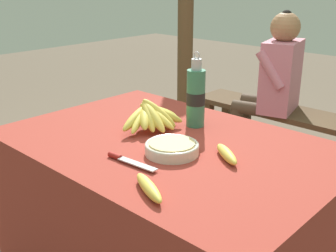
% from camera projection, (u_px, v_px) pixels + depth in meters
% --- Properties ---
extents(market_counter, '(1.33, 0.91, 0.68)m').
position_uv_depth(market_counter, '(168.00, 216.00, 1.79)').
color(market_counter, maroon).
rests_on(market_counter, ground_plane).
extents(banana_bunch_ripe, '(0.20, 0.32, 0.14)m').
position_uv_depth(banana_bunch_ripe, '(151.00, 115.00, 1.78)').
color(banana_bunch_ripe, '#4C381E').
rests_on(banana_bunch_ripe, market_counter).
extents(serving_bowl, '(0.20, 0.20, 0.04)m').
position_uv_depth(serving_bowl, '(172.00, 147.00, 1.55)').
color(serving_bowl, silver).
rests_on(serving_bowl, market_counter).
extents(water_bottle, '(0.08, 0.08, 0.33)m').
position_uv_depth(water_bottle, '(196.00, 97.00, 1.80)').
color(water_bottle, '#337556').
rests_on(water_bottle, market_counter).
extents(loose_banana_front, '(0.19, 0.12, 0.04)m').
position_uv_depth(loose_banana_front, '(149.00, 188.00, 1.27)').
color(loose_banana_front, '#E0C64C').
rests_on(loose_banana_front, market_counter).
extents(loose_banana_side, '(0.17, 0.13, 0.04)m').
position_uv_depth(loose_banana_side, '(227.00, 154.00, 1.50)').
color(loose_banana_side, '#E0C64C').
rests_on(loose_banana_side, market_counter).
extents(knife, '(0.22, 0.04, 0.02)m').
position_uv_depth(knife, '(125.00, 160.00, 1.48)').
color(knife, '#BCBCC1').
rests_on(knife, market_counter).
extents(wooden_bench, '(1.35, 0.32, 0.44)m').
position_uv_depth(wooden_bench, '(287.00, 122.00, 2.85)').
color(wooden_bench, '#4C3823').
rests_on(wooden_bench, ground_plane).
extents(seated_vendor, '(0.45, 0.42, 1.10)m').
position_uv_depth(seated_vendor, '(273.00, 81.00, 2.80)').
color(seated_vendor, '#473828').
rests_on(seated_vendor, ground_plane).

